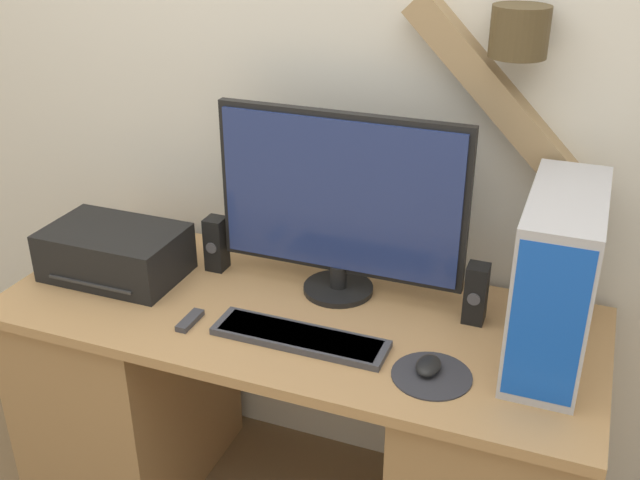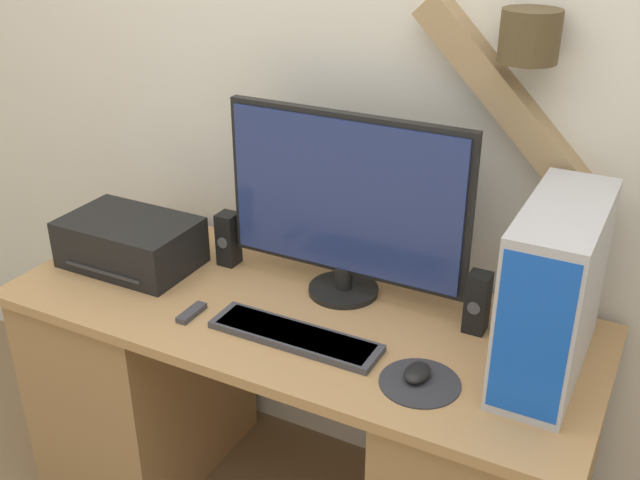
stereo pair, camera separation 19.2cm
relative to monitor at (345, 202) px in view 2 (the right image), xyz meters
name	(u,v)px [view 2 (the right image)]	position (x,y,z in m)	size (l,w,h in m)	color
wall_back	(364,63)	(-0.06, 0.24, 0.32)	(6.40, 0.19, 2.70)	silver
desk	(298,415)	(-0.07, -0.15, -0.65)	(1.64, 0.67, 0.76)	tan
monitor	(345,202)	(0.00, 0.00, 0.00)	(0.70, 0.20, 0.53)	black
keyboard	(295,336)	(-0.01, -0.28, -0.27)	(0.46, 0.12, 0.02)	#3D3D42
mousepad	(420,383)	(0.35, -0.30, -0.28)	(0.19, 0.19, 0.00)	#2D2D33
mouse	(417,372)	(0.33, -0.29, -0.26)	(0.06, 0.09, 0.03)	black
computer_tower	(554,292)	(0.59, -0.11, -0.07)	(0.17, 0.45, 0.43)	#B2B2B7
printer	(130,243)	(-0.65, -0.15, -0.21)	(0.40, 0.26, 0.15)	black
speaker_left	(228,239)	(-0.39, -0.01, -0.20)	(0.06, 0.06, 0.17)	black
speaker_right	(477,303)	(0.39, -0.02, -0.20)	(0.06, 0.06, 0.17)	black
remote_control	(192,313)	(-0.31, -0.31, -0.27)	(0.03, 0.10, 0.02)	#38383D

